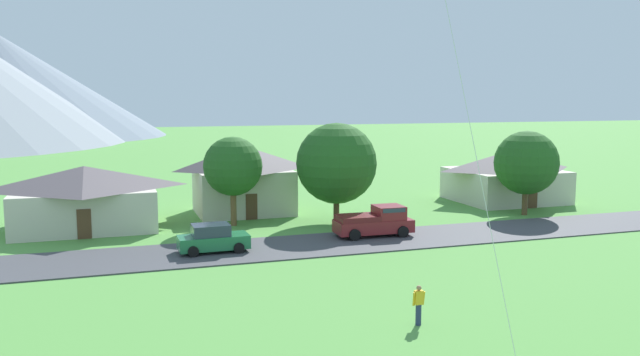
% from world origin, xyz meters
% --- Properties ---
extents(road_strip, '(160.00, 6.15, 0.08)m').
position_xyz_m(road_strip, '(0.00, 30.43, 0.04)').
color(road_strip, '#424247').
rests_on(road_strip, ground).
extents(house_leftmost, '(8.02, 6.54, 5.49)m').
position_xyz_m(house_leftmost, '(0.92, 43.21, 2.84)').
color(house_leftmost, beige).
rests_on(house_leftmost, ground).
extents(house_left_center, '(10.28, 7.88, 4.49)m').
position_xyz_m(house_left_center, '(-11.02, 40.74, 2.32)').
color(house_left_center, beige).
rests_on(house_left_center, ground).
extents(house_right_center, '(9.54, 8.60, 4.45)m').
position_xyz_m(house_right_center, '(24.58, 41.69, 2.31)').
color(house_right_center, beige).
rests_on(house_right_center, ground).
extents(tree_near_left, '(5.04, 5.04, 6.71)m').
position_xyz_m(tree_near_left, '(22.03, 35.29, 4.18)').
color(tree_near_left, brown).
rests_on(tree_near_left, ground).
extents(tree_left_of_center, '(5.97, 5.97, 7.48)m').
position_xyz_m(tree_left_of_center, '(6.62, 36.83, 4.48)').
color(tree_left_of_center, '#4C3823').
rests_on(tree_left_of_center, ground).
extents(tree_center, '(4.30, 4.30, 6.51)m').
position_xyz_m(tree_center, '(-0.80, 38.39, 4.34)').
color(tree_center, brown).
rests_on(tree_center, ground).
extents(parked_car_green_west_end, '(4.23, 2.13, 1.68)m').
position_xyz_m(parked_car_green_west_end, '(-3.56, 30.56, 0.87)').
color(parked_car_green_west_end, '#237042').
rests_on(parked_car_green_west_end, road_strip).
extents(pickup_truck_maroon_west_side, '(5.25, 2.43, 1.99)m').
position_xyz_m(pickup_truck_maroon_west_side, '(7.52, 31.61, 1.06)').
color(pickup_truck_maroon_west_side, maroon).
rests_on(pickup_truck_maroon_west_side, road_strip).
extents(watcher_person, '(0.56, 0.24, 1.68)m').
position_xyz_m(watcher_person, '(2.54, 15.59, 0.88)').
color(watcher_person, navy).
rests_on(watcher_person, ground).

